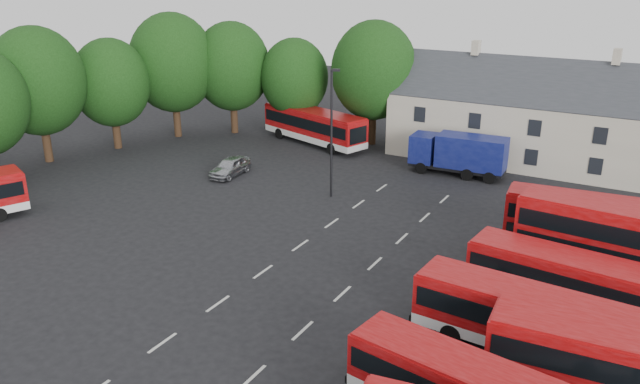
{
  "coord_description": "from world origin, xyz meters",
  "views": [
    {
      "loc": [
        18.13,
        -23.44,
        16.08
      ],
      "look_at": [
        -0.67,
        9.61,
        2.2
      ],
      "focal_mm": 35.0,
      "sensor_mm": 36.0,
      "label": 1
    }
  ],
  "objects_px": {
    "box_truck": "(459,153)",
    "silver_car": "(230,167)",
    "lamppost": "(332,131)",
    "bus_dd_south": "(624,243)"
  },
  "relations": [
    {
      "from": "silver_car",
      "to": "lamppost",
      "type": "height_order",
      "value": "lamppost"
    },
    {
      "from": "silver_car",
      "to": "box_truck",
      "type": "bearing_deg",
      "value": 26.48
    },
    {
      "from": "box_truck",
      "to": "silver_car",
      "type": "distance_m",
      "value": 18.53
    },
    {
      "from": "bus_dd_south",
      "to": "silver_car",
      "type": "height_order",
      "value": "bus_dd_south"
    },
    {
      "from": "bus_dd_south",
      "to": "silver_car",
      "type": "relative_size",
      "value": 2.53
    },
    {
      "from": "box_truck",
      "to": "lamppost",
      "type": "bearing_deg",
      "value": -127.13
    },
    {
      "from": "box_truck",
      "to": "silver_car",
      "type": "height_order",
      "value": "box_truck"
    },
    {
      "from": "bus_dd_south",
      "to": "lamppost",
      "type": "xyz_separation_m",
      "value": [
        -19.75,
        4.49,
        2.48
      ]
    },
    {
      "from": "silver_car",
      "to": "lamppost",
      "type": "xyz_separation_m",
      "value": [
        9.49,
        -0.27,
        4.26
      ]
    },
    {
      "from": "bus_dd_south",
      "to": "box_truck",
      "type": "distance_m",
      "value": 19.31
    }
  ]
}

